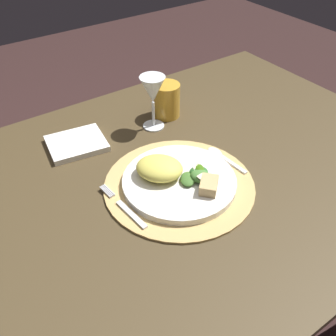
% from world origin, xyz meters
% --- Properties ---
extents(ground_plane, '(6.00, 6.00, 0.00)m').
position_xyz_m(ground_plane, '(0.00, 0.00, 0.00)').
color(ground_plane, '#301D1C').
extents(dining_table, '(1.37, 0.91, 0.72)m').
position_xyz_m(dining_table, '(0.00, 0.00, 0.57)').
color(dining_table, '#42341F').
rests_on(dining_table, ground).
extents(placemat, '(0.36, 0.36, 0.01)m').
position_xyz_m(placemat, '(0.00, -0.04, 0.73)').
color(placemat, tan).
rests_on(placemat, dining_table).
extents(dinner_plate, '(0.27, 0.27, 0.02)m').
position_xyz_m(dinner_plate, '(0.00, -0.04, 0.74)').
color(dinner_plate, silver).
rests_on(dinner_plate, placemat).
extents(pasta_serving, '(0.14, 0.14, 0.04)m').
position_xyz_m(pasta_serving, '(-0.03, -0.00, 0.77)').
color(pasta_serving, '#D9CD54').
rests_on(pasta_serving, dinner_plate).
extents(salad_greens, '(0.09, 0.09, 0.02)m').
position_xyz_m(salad_greens, '(0.04, -0.06, 0.76)').
color(salad_greens, '#3E6829').
rests_on(salad_greens, dinner_plate).
extents(bread_piece, '(0.07, 0.06, 0.02)m').
position_xyz_m(bread_piece, '(0.03, -0.10, 0.76)').
color(bread_piece, tan).
rests_on(bread_piece, dinner_plate).
extents(fork, '(0.03, 0.17, 0.00)m').
position_xyz_m(fork, '(-0.15, -0.03, 0.73)').
color(fork, silver).
rests_on(fork, placemat).
extents(spoon, '(0.03, 0.13, 0.01)m').
position_xyz_m(spoon, '(0.15, -0.01, 0.73)').
color(spoon, silver).
rests_on(spoon, placemat).
extents(napkin, '(0.17, 0.15, 0.02)m').
position_xyz_m(napkin, '(-0.13, 0.25, 0.73)').
color(napkin, white).
rests_on(napkin, dining_table).
extents(wine_glass, '(0.07, 0.07, 0.15)m').
position_xyz_m(wine_glass, '(0.09, 0.21, 0.84)').
color(wine_glass, silver).
rests_on(wine_glass, dining_table).
extents(amber_tumbler, '(0.08, 0.08, 0.10)m').
position_xyz_m(amber_tumbler, '(0.16, 0.24, 0.77)').
color(amber_tumbler, gold).
rests_on(amber_tumbler, dining_table).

